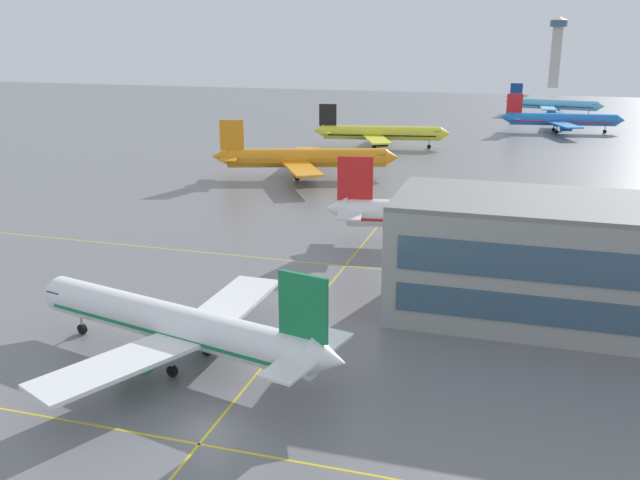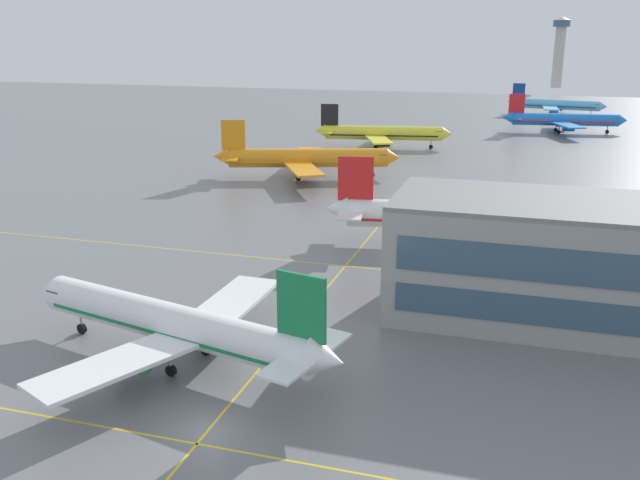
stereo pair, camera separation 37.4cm
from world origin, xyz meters
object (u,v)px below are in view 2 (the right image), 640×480
Objects in this scene: airliner_second_row at (463,216)px; airliner_front_gate at (175,324)px; airliner_third_row at (306,158)px; control_tower at (560,46)px; airliner_far_right_stand at (563,120)px; airliner_distant_taxiway at (555,105)px; airliner_far_left_stand at (382,133)px.

airliner_front_gate is at bearing -115.34° from airliner_second_row.
airliner_third_row is (-35.13, 37.56, -0.15)m from airliner_second_row.
airliner_far_right_stand is at bearing -90.37° from control_tower.
airliner_far_left_stand is at bearing -116.22° from airliner_distant_taxiway.
airliner_third_row is at bearing -111.15° from airliner_distant_taxiway.
airliner_far_right_stand is (37.05, 164.82, 0.08)m from airliner_front_gate.
airliner_third_row is at bearing -121.65° from airliner_far_right_stand.
airliner_far_left_stand is 220.79m from control_tower.
airliner_far_left_stand is 0.99× the size of control_tower.
airliner_distant_taxiway is (35.59, 210.55, -0.08)m from airliner_front_gate.
airliner_second_row is at bearing -46.92° from airliner_third_row.
airliner_second_row reaches higher than airliner_far_right_stand.
airliner_distant_taxiway is (49.98, 129.19, -0.41)m from airliner_third_row.
airliner_far_right_stand is 45.76m from airliner_distant_taxiway.
airliner_second_row is 167.42m from airliner_distant_taxiway.
control_tower is at bearing 88.84° from airliner_distant_taxiway.
airliner_second_row is 1.12× the size of airliner_far_left_stand.
airliner_second_row is at bearing -93.39° from control_tower.
control_tower is at bearing 83.56° from airliner_front_gate.
airliner_far_left_stand is at bearing 93.56° from airliner_front_gate.
airliner_second_row is at bearing -95.09° from airliner_distant_taxiway.
airliner_far_left_stand is 61.36m from airliner_far_right_stand.
airliner_third_row reaches higher than airliner_far_left_stand.
airliner_second_row is 1.11× the size of control_tower.
airliner_far_right_stand is (16.32, 121.02, -0.40)m from airliner_second_row.
airliner_front_gate is 82.63m from airliner_third_row.
airliner_far_left_stand reaches higher than airliner_front_gate.
control_tower is at bearing 77.99° from airliner_far_left_stand.
airliner_front_gate is at bearing -102.67° from airliner_far_right_stand.
airliner_far_left_stand is (-28.37, 78.98, -0.45)m from airliner_second_row.
control_tower is at bearing 86.61° from airliner_second_row.
control_tower is (2.57, 127.56, 17.00)m from airliner_distant_taxiway.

